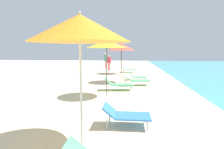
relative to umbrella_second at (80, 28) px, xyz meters
The scene contains 12 objects.
umbrella_second is the anchor object (origin of this frame).
lounger_second_shoreside 2.64m from the umbrella_second, 49.28° to the left, with size 1.30×0.70×0.59m.
umbrella_third 4.67m from the umbrella_second, 90.52° to the left, with size 1.80×1.80×2.58m.
lounger_third_shoreside 6.36m from the umbrella_second, 86.32° to the left, with size 1.55×0.78×0.67m.
umbrella_fourth 8.66m from the umbrella_second, 87.40° to the left, with size 1.86×1.86×2.48m.
lounger_fourth_shoreside 10.03m from the umbrella_second, 81.57° to the left, with size 1.29×0.73×0.57m.
lounger_fourth_inland 7.90m from the umbrella_second, 79.63° to the left, with size 1.67×0.98×0.58m.
umbrella_farthest 13.43m from the umbrella_second, 89.35° to the left, with size 1.90×1.90×2.76m.
lounger_farthest_shoreside 14.58m from the umbrella_second, 87.01° to the left, with size 1.29×0.71×0.56m.
person_walking_near 16.17m from the umbrella_second, 94.54° to the left, with size 0.42×0.34×1.58m.
person_walking_mid 18.03m from the umbrella_second, 96.16° to the left, with size 0.24×0.37×1.78m.
beach_ball 11.79m from the umbrella_second, 89.86° to the left, with size 0.30×0.30×0.30m, color white.
Camera 1 is at (0.48, 0.23, 2.07)m, focal length 31.10 mm.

